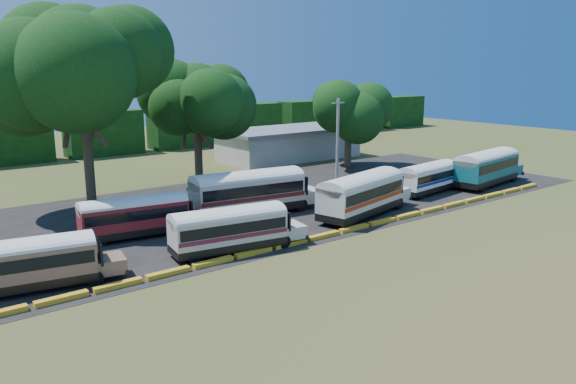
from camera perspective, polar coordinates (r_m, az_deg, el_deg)
ground at (r=40.23m, az=6.19°, el=-4.59°), size 160.00×160.00×0.00m
asphalt_strip at (r=49.78m, az=-2.57°, el=-1.14°), size 64.00×24.00×0.02m
curb at (r=40.88m, az=5.22°, el=-4.07°), size 53.70×0.45×0.30m
terminal_building at (r=73.59m, az=0.15°, el=4.99°), size 19.00×9.00×4.00m
treeline_backdrop at (r=80.65m, az=-18.20°, el=5.72°), size 130.00×4.00×6.00m
bus_beige at (r=33.32m, az=-24.94°, el=-6.39°), size 9.19×3.79×2.94m
bus_red at (r=40.98m, az=-15.10°, el=-2.15°), size 9.29×3.45×2.98m
bus_cream_west at (r=36.60m, az=-5.79°, el=-3.54°), size 9.43×3.69×3.02m
bus_cream_east at (r=45.53m, az=-3.85°, el=0.22°), size 11.50×4.32×3.69m
bus_white_red at (r=45.33m, az=7.60°, el=-0.02°), size 11.13×5.05×3.56m
bus_white_blue at (r=54.99m, az=14.13°, el=1.56°), size 9.08×3.24×2.92m
bus_teal at (r=60.20m, az=19.60°, el=2.54°), size 11.14×4.08×3.58m
tree_west at (r=48.69m, az=-20.29°, el=12.22°), size 12.16×12.16×16.65m
tree_center at (r=56.79m, az=-9.29°, el=9.33°), size 9.43×9.43×12.24m
tree_east at (r=67.25m, az=6.20°, el=8.40°), size 7.89×7.89×9.90m
utility_pole at (r=57.11m, az=5.05°, el=5.18°), size 1.60×0.30×8.75m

